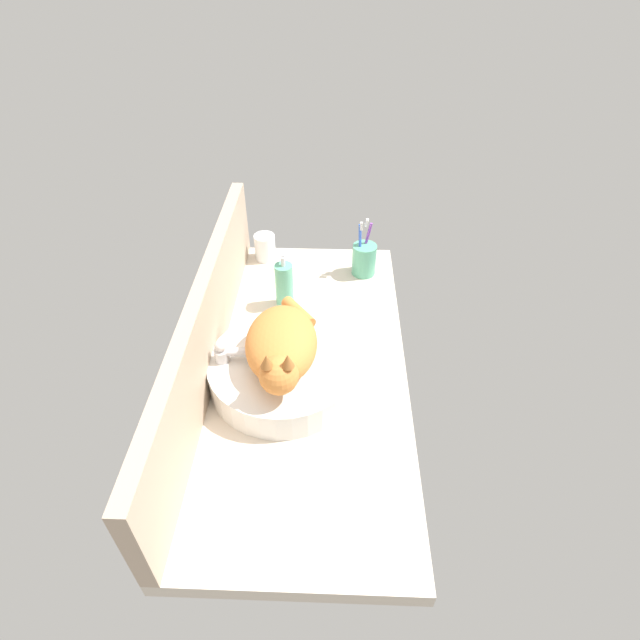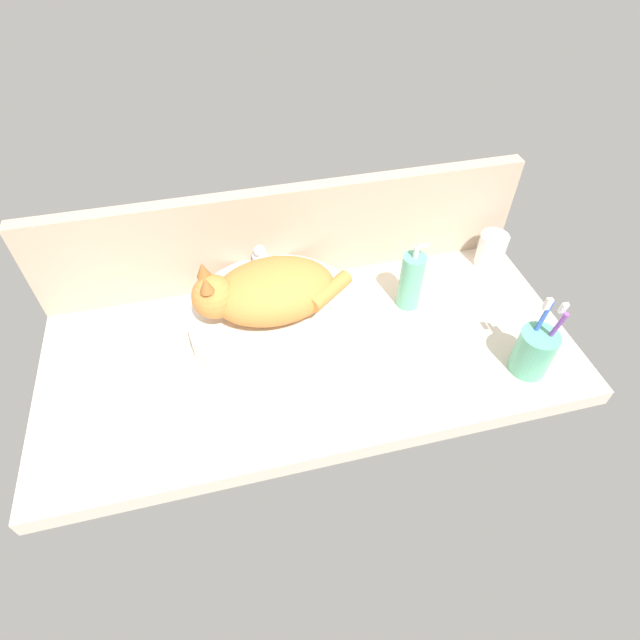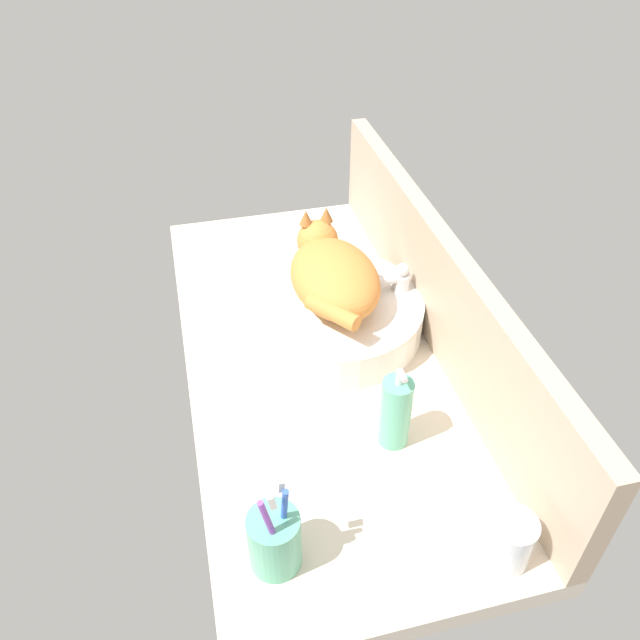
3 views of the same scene
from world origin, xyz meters
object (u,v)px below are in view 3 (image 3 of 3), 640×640
(sink_basin, at_px, (334,315))
(faucet, at_px, (395,290))
(water_glass, at_px, (509,542))
(cat, at_px, (332,273))
(soap_dispenser, at_px, (396,412))
(toothbrush_cup, at_px, (275,540))

(sink_basin, relative_size, faucet, 2.70)
(faucet, relative_size, water_glass, 1.55)
(cat, distance_m, soap_dispenser, 0.33)
(faucet, relative_size, soap_dispenser, 0.79)
(water_glass, bearing_deg, toothbrush_cup, -102.89)
(soap_dispenser, bearing_deg, cat, -175.54)
(cat, height_order, soap_dispenser, cat)
(cat, xyz_separation_m, toothbrush_cup, (0.50, -0.21, -0.08))
(sink_basin, relative_size, toothbrush_cup, 1.97)
(cat, height_order, water_glass, cat)
(cat, bearing_deg, faucet, 87.06)
(cat, bearing_deg, sink_basin, 6.25)
(sink_basin, relative_size, water_glass, 4.20)
(sink_basin, bearing_deg, cat, -173.75)
(sink_basin, bearing_deg, soap_dispenser, 4.38)
(toothbrush_cup, bearing_deg, soap_dispenser, 125.97)
(sink_basin, xyz_separation_m, faucet, (-0.01, 0.13, 0.03))
(sink_basin, relative_size, cat, 1.13)
(sink_basin, distance_m, toothbrush_cup, 0.53)
(sink_basin, bearing_deg, toothbrush_cup, -23.88)
(soap_dispenser, height_order, water_glass, soap_dispenser)
(faucet, bearing_deg, soap_dispenser, -19.01)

